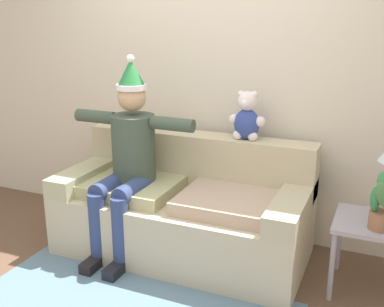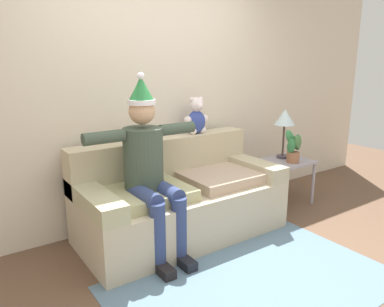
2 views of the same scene
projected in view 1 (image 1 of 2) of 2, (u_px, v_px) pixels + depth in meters
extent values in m
cube|color=beige|center=(210.00, 75.00, 3.85)|extent=(7.00, 0.10, 2.70)
cube|color=#C2B294|center=(182.00, 225.00, 3.65)|extent=(1.93, 0.91, 0.47)
cube|color=#C5B794|center=(199.00, 159.00, 3.82)|extent=(1.93, 0.24, 0.43)
cube|color=#B5B187|center=(90.00, 174.00, 3.89)|extent=(0.22, 0.91, 0.15)
cube|color=#B9AD8D|center=(292.00, 205.00, 3.24)|extent=(0.22, 0.91, 0.15)
cube|color=tan|center=(130.00, 185.00, 3.69)|extent=(0.77, 0.64, 0.10)
cube|color=tan|center=(233.00, 202.00, 3.36)|extent=(0.77, 0.64, 0.10)
cylinder|color=#3E4C3E|center=(134.00, 148.00, 3.62)|extent=(0.34, 0.34, 0.52)
sphere|color=tan|center=(132.00, 97.00, 3.50)|extent=(0.22, 0.22, 0.22)
cylinder|color=white|center=(131.00, 87.00, 3.48)|extent=(0.23, 0.23, 0.04)
cone|color=#27793B|center=(131.00, 72.00, 3.45)|extent=(0.21, 0.21, 0.20)
sphere|color=white|center=(130.00, 59.00, 3.42)|extent=(0.06, 0.06, 0.06)
cylinder|color=navy|center=(111.00, 185.00, 3.56)|extent=(0.14, 0.40, 0.14)
cylinder|color=navy|center=(98.00, 229.00, 3.46)|extent=(0.13, 0.13, 0.57)
cube|color=black|center=(94.00, 264.00, 3.46)|extent=(0.10, 0.24, 0.08)
cylinder|color=navy|center=(133.00, 189.00, 3.48)|extent=(0.14, 0.40, 0.14)
cylinder|color=navy|center=(121.00, 234.00, 3.39)|extent=(0.13, 0.13, 0.57)
cube|color=black|center=(116.00, 269.00, 3.39)|extent=(0.10, 0.24, 0.08)
cylinder|color=#3E4C3E|center=(96.00, 117.00, 3.68)|extent=(0.34, 0.10, 0.10)
cylinder|color=#3E4C3E|center=(172.00, 124.00, 3.43)|extent=(0.34, 0.10, 0.10)
ellipsoid|color=#334599|center=(247.00, 124.00, 3.57)|extent=(0.20, 0.16, 0.24)
sphere|color=white|center=(247.00, 101.00, 3.52)|extent=(0.15, 0.15, 0.15)
sphere|color=white|center=(245.00, 104.00, 3.47)|extent=(0.07, 0.07, 0.07)
sphere|color=white|center=(241.00, 94.00, 3.53)|extent=(0.05, 0.05, 0.05)
sphere|color=white|center=(254.00, 95.00, 3.49)|extent=(0.05, 0.05, 0.05)
sphere|color=white|center=(234.00, 119.00, 3.60)|extent=(0.08, 0.08, 0.08)
sphere|color=white|center=(238.00, 135.00, 3.59)|extent=(0.08, 0.08, 0.08)
sphere|color=white|center=(260.00, 121.00, 3.52)|extent=(0.08, 0.08, 0.08)
sphere|color=white|center=(253.00, 136.00, 3.55)|extent=(0.08, 0.08, 0.08)
cube|color=#9D97A4|center=(380.00, 224.00, 3.04)|extent=(0.57, 0.49, 0.03)
cylinder|color=#9D97A4|center=(332.00, 267.00, 3.02)|extent=(0.04, 0.04, 0.49)
cylinder|color=#9D97A4|center=(339.00, 239.00, 3.40)|extent=(0.04, 0.04, 0.49)
cylinder|color=#966143|center=(380.00, 220.00, 2.93)|extent=(0.14, 0.14, 0.12)
ellipsoid|color=#337D45|center=(375.00, 199.00, 2.90)|extent=(0.07, 0.14, 0.20)
ellipsoid|color=#477A44|center=(384.00, 195.00, 2.82)|extent=(0.16, 0.09, 0.21)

